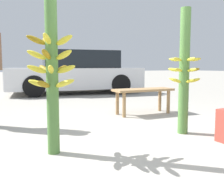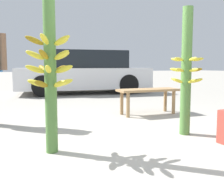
{
  "view_description": "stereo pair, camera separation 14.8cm",
  "coord_description": "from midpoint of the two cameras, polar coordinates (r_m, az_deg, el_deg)",
  "views": [
    {
      "loc": [
        -1.45,
        -2.05,
        0.85
      ],
      "look_at": [
        -0.1,
        0.5,
        0.57
      ],
      "focal_mm": 40.0,
      "sensor_mm": 36.0,
      "label": 1
    },
    {
      "loc": [
        -1.31,
        -2.11,
        0.85
      ],
      "look_at": [
        -0.1,
        0.5,
        0.57
      ],
      "focal_mm": 40.0,
      "sensor_mm": 36.0,
      "label": 2
    }
  ],
  "objects": [
    {
      "name": "banana_stalk_left",
      "position": [
        2.47,
        -15.23,
        4.91
      ],
      "size": [
        0.48,
        0.47,
        1.6
      ],
      "color": "#4C7A38",
      "rests_on": "ground_plane"
    },
    {
      "name": "parked_car",
      "position": [
        8.14,
        -8.71,
        4.12
      ],
      "size": [
        4.34,
        2.5,
        1.34
      ],
      "rotation": [
        0.0,
        0.0,
        1.39
      ],
      "color": "silver",
      "rests_on": "ground_plane"
    },
    {
      "name": "ground_plane",
      "position": [
        2.64,
        5.56,
        -13.22
      ],
      "size": [
        80.0,
        80.0,
        0.0
      ],
      "primitive_type": "plane",
      "color": "#9E998E"
    },
    {
      "name": "banana_stalk_center",
      "position": [
        3.23,
        14.91,
        4.32
      ],
      "size": [
        0.41,
        0.41,
        1.57
      ],
      "color": "#4C7A38",
      "rests_on": "ground_plane"
    },
    {
      "name": "market_bench",
      "position": [
        4.49,
        6.22,
        -0.5
      ],
      "size": [
        1.12,
        0.45,
        0.45
      ],
      "rotation": [
        0.0,
        0.0,
        -0.07
      ],
      "color": "#99754C",
      "rests_on": "ground_plane"
    }
  ]
}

